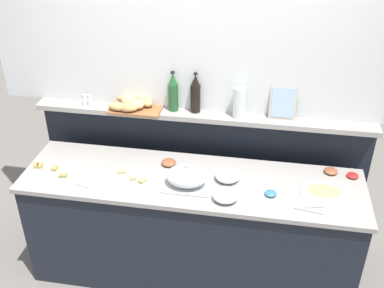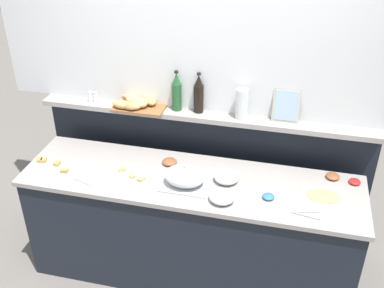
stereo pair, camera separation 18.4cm
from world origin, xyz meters
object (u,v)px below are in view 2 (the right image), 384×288
object	(u,v)px
condiment_bowl_red	(170,162)
glass_bowl_large	(227,177)
glass_bowl_medium	(222,197)
cold_cuts_platter	(323,197)
napkin_stack	(91,176)
serving_tongs	(305,214)
condiment_bowl_dark	(268,197)
condiment_bowl_cream	(333,176)
sandwich_platter_rear	(54,165)
serving_cloche	(185,177)
framed_picture	(286,105)
water_carafe	(242,104)
wine_bottle_green	(177,92)
sandwich_platter_side	(132,175)
wine_bottle_dark	(199,95)
condiment_bowl_teal	(355,182)
pepper_shaker	(95,97)
bread_basket	(136,102)
salt_shaker	(90,97)

from	to	relation	value
condiment_bowl_red	glass_bowl_large	bearing A→B (deg)	-14.75
glass_bowl_medium	cold_cuts_platter	bearing A→B (deg)	16.11
cold_cuts_platter	napkin_stack	distance (m)	1.62
serving_tongs	condiment_bowl_dark	bearing A→B (deg)	155.20
condiment_bowl_cream	glass_bowl_large	bearing A→B (deg)	-163.83
glass_bowl_large	sandwich_platter_rear	bearing A→B (deg)	-174.86
cold_cuts_platter	serving_cloche	world-z (taller)	serving_cloche
framed_picture	condiment_bowl_dark	bearing A→B (deg)	-93.95
water_carafe	glass_bowl_medium	bearing A→B (deg)	-91.73
condiment_bowl_cream	wine_bottle_green	distance (m)	1.29
water_carafe	sandwich_platter_rear	bearing A→B (deg)	-158.48
sandwich_platter_side	napkin_stack	distance (m)	0.29
cold_cuts_platter	wine_bottle_dark	bearing A→B (deg)	154.23
cold_cuts_platter	condiment_bowl_teal	distance (m)	0.31
condiment_bowl_red	pepper_shaker	world-z (taller)	pepper_shaker
condiment_bowl_dark	condiment_bowl_red	bearing A→B (deg)	161.88
sandwich_platter_side	water_carafe	size ratio (longest dim) A/B	1.47
glass_bowl_medium	condiment_bowl_cream	size ratio (longest dim) A/B	1.80
sandwich_platter_side	glass_bowl_large	bearing A→B (deg)	8.73
condiment_bowl_cream	bread_basket	bearing A→B (deg)	173.18
pepper_shaker	water_carafe	distance (m)	1.16
cold_cuts_platter	bread_basket	xyz separation A→B (m)	(-1.45, 0.43, 0.33)
salt_shaker	bread_basket	distance (m)	0.39
wine_bottle_dark	pepper_shaker	distance (m)	0.84
salt_shaker	bread_basket	world-z (taller)	salt_shaker
pepper_shaker	framed_picture	bearing A→B (deg)	1.49
condiment_bowl_red	pepper_shaker	xyz separation A→B (m)	(-0.68, 0.28, 0.33)
wine_bottle_dark	water_carafe	distance (m)	0.33
sandwich_platter_side	sandwich_platter_rear	bearing A→B (deg)	-178.88
sandwich_platter_rear	cold_cuts_platter	world-z (taller)	sandwich_platter_rear
sandwich_platter_rear	glass_bowl_large	xyz separation A→B (m)	(1.27, 0.11, 0.02)
wine_bottle_dark	condiment_bowl_red	bearing A→B (deg)	-115.70
framed_picture	water_carafe	size ratio (longest dim) A/B	1.06
pepper_shaker	framed_picture	distance (m)	1.48
condiment_bowl_dark	serving_tongs	bearing A→B (deg)	-24.80
condiment_bowl_cream	napkin_stack	distance (m)	1.72
serving_tongs	bread_basket	bearing A→B (deg)	154.61
condiment_bowl_cream	wine_bottle_green	size ratio (longest dim) A/B	0.31
condiment_bowl_cream	framed_picture	distance (m)	0.60
wine_bottle_dark	pepper_shaker	bearing A→B (deg)	-177.94
wine_bottle_green	salt_shaker	world-z (taller)	wine_bottle_green
sandwich_platter_side	bread_basket	size ratio (longest dim) A/B	0.86
condiment_bowl_teal	wine_bottle_dark	world-z (taller)	wine_bottle_dark
condiment_bowl_cream	napkin_stack	xyz separation A→B (m)	(-1.67, -0.39, -0.01)
bread_basket	framed_picture	xyz separation A→B (m)	(1.13, 0.04, 0.08)
wine_bottle_dark	bread_basket	bearing A→B (deg)	-175.82
condiment_bowl_dark	serving_tongs	xyz separation A→B (m)	(0.24, -0.11, -0.01)
wine_bottle_dark	condiment_bowl_dark	bearing A→B (deg)	-42.48
condiment_bowl_dark	pepper_shaker	bearing A→B (deg)	159.87
glass_bowl_medium	wine_bottle_dark	size ratio (longest dim) A/B	0.55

